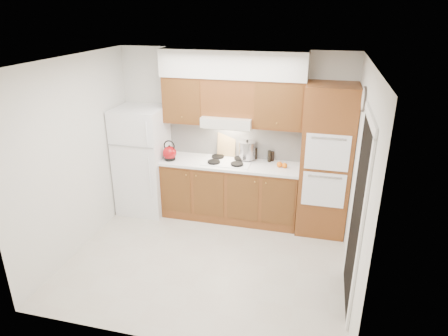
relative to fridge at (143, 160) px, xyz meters
The scene contains 26 objects.
floor 2.00m from the fridge, 39.06° to the right, with size 3.60×3.60×0.00m, color #BAB3A2.
ceiling 2.51m from the fridge, 39.06° to the right, with size 3.60×3.60×0.00m, color white.
wall_back 1.52m from the fridge, 14.37° to the left, with size 3.60×0.02×2.60m, color silver.
wall_left 1.28m from the fridge, 109.11° to the right, with size 0.02×3.00×2.60m, color silver.
wall_right 3.43m from the fridge, 19.58° to the right, with size 0.02×3.00×2.60m, color silver.
fridge is the anchor object (origin of this frame).
base_cabinets 1.49m from the fridge, ahead, with size 2.11×0.60×0.90m, color brown.
countertop 1.43m from the fridge, ahead, with size 2.13×0.62×0.04m, color white.
backsplash 1.51m from the fridge, 13.56° to the left, with size 2.11×0.03×0.56m, color white.
oven_cabinet 2.86m from the fridge, ahead, with size 0.70×0.65×2.20m, color brown.
upper_cab_left 1.22m from the fridge, 15.78° to the left, with size 0.63×0.33×0.70m, color brown.
upper_cab_right 2.35m from the fridge, ahead, with size 0.73×0.33×0.70m, color brown.
range_hood 1.56m from the fridge, ahead, with size 0.75×0.45×0.15m, color silver.
upper_cab_over_hood 1.75m from the fridge, ahead, with size 0.75×0.33×0.55m, color brown.
soffit 2.11m from the fridge, ahead, with size 2.13×0.36×0.40m, color silver.
cooktop 1.38m from the fridge, ahead, with size 0.74×0.50×0.01m, color white.
doorway 3.53m from the fridge, 25.02° to the right, with size 0.02×0.90×2.10m, color black.
wall_clock 3.49m from the fridge, 10.48° to the right, with size 0.30×0.30×0.02m, color #3F3833.
kettle 0.54m from the fridge, ahead, with size 0.21×0.21×0.21m, color maroon.
cutting_board 1.37m from the fridge, 13.32° to the left, with size 0.28×0.02×0.38m, color tan.
stock_pot 1.69m from the fridge, ahead, with size 0.25×0.25×0.26m, color #ABAAAE.
condiment_a 1.81m from the fridge, ahead, with size 0.05×0.05×0.18m, color black.
condiment_b 2.03m from the fridge, ahead, with size 0.06×0.06×0.18m, color black.
condiment_c 2.07m from the fridge, ahead, with size 0.05×0.05×0.15m, color black.
orange_near 2.27m from the fridge, ahead, with size 0.08×0.08×0.08m, color orange.
orange_far 2.19m from the fridge, ahead, with size 0.09×0.09×0.09m, color orange.
Camera 1 is at (1.32, -4.35, 3.16)m, focal length 32.00 mm.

